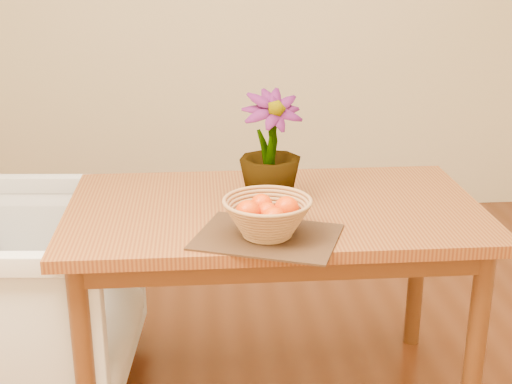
{
  "coord_description": "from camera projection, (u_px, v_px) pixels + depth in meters",
  "views": [
    {
      "loc": [
        -0.24,
        -1.95,
        1.59
      ],
      "look_at": [
        -0.08,
        0.09,
        0.87
      ],
      "focal_mm": 50.0,
      "sensor_mm": 36.0,
      "label": 1
    }
  ],
  "objects": [
    {
      "name": "wicker_basket",
      "position": [
        267.0,
        219.0,
        2.13
      ],
      "size": [
        0.27,
        0.27,
        0.11
      ],
      "color": "#B8844C",
      "rests_on": "placemat"
    },
    {
      "name": "placemat",
      "position": [
        267.0,
        237.0,
        2.15
      ],
      "size": [
        0.5,
        0.44,
        0.01
      ],
      "primitive_type": "cube",
      "rotation": [
        0.0,
        0.0,
        -0.36
      ],
      "color": "#3E2616",
      "rests_on": "table"
    },
    {
      "name": "potted_plant",
      "position": [
        270.0,
        147.0,
        2.4
      ],
      "size": [
        0.25,
        0.25,
        0.38
      ],
      "primitive_type": "imported",
      "rotation": [
        0.0,
        0.0,
        0.21
      ],
      "color": "#144815",
      "rests_on": "table"
    },
    {
      "name": "orange_pile",
      "position": [
        267.0,
        211.0,
        2.12
      ],
      "size": [
        0.19,
        0.19,
        0.07
      ],
      "rotation": [
        0.0,
        0.0,
        -0.4
      ],
      "color": "#ED3F03",
      "rests_on": "wicker_basket"
    },
    {
      "name": "table",
      "position": [
        274.0,
        229.0,
        2.44
      ],
      "size": [
        1.4,
        0.8,
        0.75
      ],
      "color": "brown",
      "rests_on": "floor"
    },
    {
      "name": "armchair",
      "position": [
        17.0,
        290.0,
        2.55
      ],
      "size": [
        0.81,
        0.86,
        0.83
      ],
      "primitive_type": "imported",
      "rotation": [
        0.0,
        0.0,
        1.49
      ],
      "color": "gray",
      "rests_on": "floor"
    }
  ]
}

